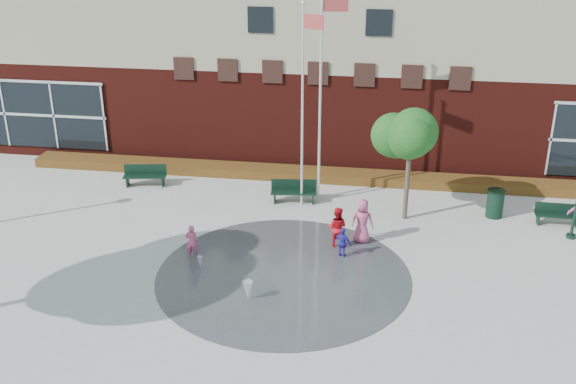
# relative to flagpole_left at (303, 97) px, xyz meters

# --- Properties ---
(ground) EXTENTS (120.00, 120.00, 0.00)m
(ground) POSITION_rel_flagpole_left_xyz_m (0.14, -8.77, -4.51)
(ground) COLOR #666056
(ground) RESTS_ON ground
(plaza_concrete) EXTENTS (46.00, 18.00, 0.01)m
(plaza_concrete) POSITION_rel_flagpole_left_xyz_m (0.14, -4.77, -4.50)
(plaza_concrete) COLOR #A8A8A0
(plaza_concrete) RESTS_ON ground
(splash_pad) EXTENTS (8.40, 8.40, 0.01)m
(splash_pad) POSITION_rel_flagpole_left_xyz_m (0.14, -5.77, -4.50)
(splash_pad) COLOR #383A3D
(splash_pad) RESTS_ON ground
(library_building) EXTENTS (44.40, 10.40, 9.20)m
(library_building) POSITION_rel_flagpole_left_xyz_m (0.14, 8.71, 0.14)
(library_building) COLOR #49120D
(library_building) RESTS_ON ground
(flower_bed) EXTENTS (26.00, 1.20, 0.40)m
(flower_bed) POSITION_rel_flagpole_left_xyz_m (0.14, 2.83, -4.51)
(flower_bed) COLOR maroon
(flower_bed) RESTS_ON ground
(flagpole_left) EXTENTS (0.88, 0.44, 8.09)m
(flagpole_left) POSITION_rel_flagpole_left_xyz_m (0.00, 0.00, 0.00)
(flagpole_left) COLOR white
(flagpole_left) RESTS_ON ground
(flagpole_right) EXTENTS (1.07, 0.24, 8.72)m
(flagpole_right) POSITION_rel_flagpole_left_xyz_m (0.62, 0.78, 0.37)
(flagpole_right) COLOR white
(flagpole_right) RESTS_ON ground
(bench_left) EXTENTS (1.90, 0.82, 0.92)m
(bench_left) POSITION_rel_flagpole_left_xyz_m (-7.03, 0.93, -4.21)
(bench_left) COLOR black
(bench_left) RESTS_ON ground
(bench_mid) EXTENTS (1.92, 0.74, 0.94)m
(bench_mid) POSITION_rel_flagpole_left_xyz_m (-0.38, 0.17, -4.20)
(bench_mid) COLOR black
(bench_mid) RESTS_ON ground
(bench_right) EXTENTS (1.67, 0.48, 0.84)m
(bench_right) POSITION_rel_flagpole_left_xyz_m (9.86, -0.38, -4.24)
(bench_right) COLOR black
(bench_right) RESTS_ON ground
(trash_can) EXTENTS (0.69, 0.69, 1.14)m
(trash_can) POSITION_rel_flagpole_left_xyz_m (7.58, 0.00, -3.93)
(trash_can) COLOR black
(trash_can) RESTS_ON ground
(tree_mid) EXTENTS (2.54, 2.54, 4.28)m
(tree_mid) POSITION_rel_flagpole_left_xyz_m (4.12, -0.71, -1.39)
(tree_mid) COLOR #3F3328
(tree_mid) RESTS_ON ground
(water_jet_a) EXTENTS (0.32, 0.32, 0.63)m
(water_jet_a) POSITION_rel_flagpole_left_xyz_m (-0.70, -7.40, -4.51)
(water_jet_a) COLOR white
(water_jet_a) RESTS_ON ground
(water_jet_b) EXTENTS (0.19, 0.19, 0.43)m
(water_jet_b) POSITION_rel_flagpole_left_xyz_m (-2.70, -5.72, -4.51)
(water_jet_b) COLOR white
(water_jet_b) RESTS_ON ground
(child_splash) EXTENTS (0.48, 0.34, 1.25)m
(child_splash) POSITION_rel_flagpole_left_xyz_m (-3.17, -5.02, -3.88)
(child_splash) COLOR #D8537F
(child_splash) RESTS_ON ground
(adult_red) EXTENTS (0.82, 0.69, 1.53)m
(adult_red) POSITION_rel_flagpole_left_xyz_m (1.69, -3.41, -3.74)
(adult_red) COLOR red
(adult_red) RESTS_ON ground
(adult_pink) EXTENTS (0.89, 0.67, 1.66)m
(adult_pink) POSITION_rel_flagpole_left_xyz_m (2.56, -2.93, -3.68)
(adult_pink) COLOR #C34B7A
(adult_pink) RESTS_ON ground
(child_blue) EXTENTS (0.69, 0.49, 1.09)m
(child_blue) POSITION_rel_flagpole_left_xyz_m (1.96, -4.18, -3.96)
(child_blue) COLOR #2E26B0
(child_blue) RESTS_ON ground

